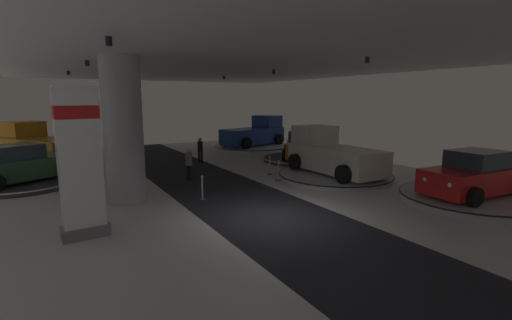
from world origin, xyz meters
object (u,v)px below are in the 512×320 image
(display_platform_deep_left, at_px, (44,163))
(display_platform_near_right, at_px, (471,198))
(display_car_near_right, at_px, (474,175))
(display_car_far_left, at_px, (20,165))
(display_platform_far_right, at_px, (301,159))
(brand_sign_pylon, at_px, (80,161))
(display_platform_mid_right, at_px, (335,175))
(display_platform_deep_right, at_px, (253,147))
(display_platform_far_left, at_px, (23,184))
(pickup_truck_mid_right, at_px, (331,154))
(visitor_walking_far, at_px, (189,162))
(display_car_far_right, at_px, (301,145))
(pickup_truck_deep_right, at_px, (256,133))
(column_left, at_px, (123,131))
(pickup_truck_deep_left, at_px, (39,145))
(visitor_walking_near, at_px, (200,149))

(display_platform_deep_left, bearing_deg, display_platform_near_right, -50.30)
(display_car_near_right, height_order, display_car_far_left, display_car_near_right)
(display_car_far_left, xyz_separation_m, display_platform_far_right, (15.15, -0.81, -0.86))
(brand_sign_pylon, xyz_separation_m, display_platform_mid_right, (11.67, 2.36, -2.08))
(display_platform_deep_right, height_order, display_platform_far_left, display_platform_deep_right)
(display_platform_near_right, bearing_deg, display_platform_deep_left, 129.70)
(pickup_truck_mid_right, relative_size, visitor_walking_far, 3.35)
(display_platform_far_left, distance_m, display_car_far_right, 15.19)
(pickup_truck_deep_right, bearing_deg, display_platform_mid_right, -99.74)
(column_left, relative_size, display_platform_near_right, 1.05)
(visitor_walking_far, bearing_deg, pickup_truck_deep_right, 44.15)
(pickup_truck_deep_left, height_order, pickup_truck_deep_right, pickup_truck_deep_right)
(visitor_walking_near, bearing_deg, brand_sign_pylon, -126.98)
(pickup_truck_deep_right, height_order, visitor_walking_near, pickup_truck_deep_right)
(brand_sign_pylon, height_order, display_platform_far_right, brand_sign_pylon)
(column_left, xyz_separation_m, visitor_walking_far, (3.36, 2.38, -1.84))
(display_platform_far_left, height_order, display_platform_mid_right, display_platform_far_left)
(pickup_truck_mid_right, bearing_deg, display_platform_deep_left, 139.63)
(brand_sign_pylon, bearing_deg, display_car_near_right, -15.34)
(brand_sign_pylon, relative_size, display_platform_near_right, 0.82)
(brand_sign_pylon, bearing_deg, display_platform_near_right, -15.37)
(display_car_near_right, distance_m, display_platform_deep_right, 17.33)
(display_car_near_right, height_order, display_car_far_right, display_car_near_right)
(column_left, relative_size, display_platform_mid_right, 0.97)
(pickup_truck_deep_right, distance_m, display_platform_far_left, 16.55)
(display_platform_deep_left, height_order, display_car_far_right, display_car_far_right)
(brand_sign_pylon, distance_m, display_platform_near_right, 13.80)
(display_platform_mid_right, xyz_separation_m, visitor_walking_far, (-6.56, 3.15, 0.77))
(pickup_truck_mid_right, distance_m, display_car_far_right, 4.90)
(display_car_near_right, bearing_deg, display_platform_mid_right, 104.23)
(display_platform_deep_right, bearing_deg, display_platform_far_right, -90.76)
(display_car_far_right, xyz_separation_m, visitor_walking_near, (-5.89, 2.45, -0.11))
(column_left, bearing_deg, pickup_truck_deep_left, 105.72)
(pickup_truck_deep_right, distance_m, visitor_walking_near, 7.45)
(column_left, relative_size, pickup_truck_deep_left, 0.98)
(pickup_truck_deep_left, bearing_deg, display_platform_deep_left, -57.92)
(pickup_truck_deep_left, relative_size, visitor_walking_far, 3.53)
(display_platform_mid_right, relative_size, visitor_walking_near, 3.57)
(display_car_near_right, xyz_separation_m, pickup_truck_deep_right, (0.44, 17.39, 0.17))
(display_car_far_left, height_order, display_platform_far_right, display_car_far_left)
(display_platform_far_left, xyz_separation_m, visitor_walking_near, (9.25, 1.66, 0.77))
(pickup_truck_mid_right, xyz_separation_m, display_platform_far_right, (1.56, 4.61, -1.03))
(brand_sign_pylon, height_order, display_car_far_left, brand_sign_pylon)
(display_platform_far_right, bearing_deg, display_platform_far_left, 176.89)
(display_car_near_right, height_order, pickup_truck_deep_right, pickup_truck_deep_right)
(display_platform_far_left, distance_m, display_car_far_left, 0.87)
(display_platform_near_right, height_order, visitor_walking_far, visitor_walking_far)
(display_platform_far_right, bearing_deg, display_platform_mid_right, -107.62)
(display_platform_far_right, xyz_separation_m, visitor_walking_far, (-8.12, -1.79, 0.77))
(display_platform_deep_left, height_order, pickup_truck_deep_right, pickup_truck_deep_right)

